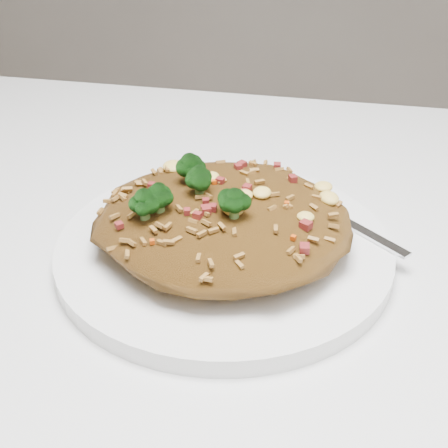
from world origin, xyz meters
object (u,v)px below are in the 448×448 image
(dining_table, at_px, (89,380))
(plate, at_px, (224,249))
(fork, at_px, (332,214))
(fried_rice, at_px, (223,211))

(dining_table, height_order, plate, plate)
(dining_table, xyz_separation_m, plate, (0.10, 0.06, 0.10))
(fork, bearing_deg, dining_table, -107.36)
(plate, distance_m, fried_rice, 0.03)
(fork, bearing_deg, plate, -106.22)
(plate, bearing_deg, fork, 33.82)
(dining_table, xyz_separation_m, fried_rice, (0.09, 0.06, 0.13))
(plate, xyz_separation_m, fork, (0.08, 0.05, 0.01))
(fried_rice, bearing_deg, plate, 21.49)
(fork, bearing_deg, fried_rice, -106.33)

